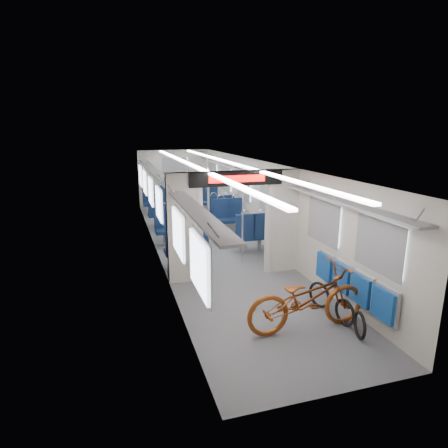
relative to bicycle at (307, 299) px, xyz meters
name	(u,v)px	position (x,y,z in m)	size (l,w,h in m)	color
carriage	(214,195)	(-0.39, 4.24, 0.97)	(12.00, 12.02, 2.31)	#515456
bicycle	(307,299)	(0.00, 0.00, 0.00)	(0.71, 2.03, 1.07)	#8F4114
flip_bench	(352,283)	(0.97, 0.22, 0.05)	(0.12, 2.15, 0.57)	gray
bike_hoop_a	(360,327)	(0.66, -0.48, -0.34)	(0.44, 0.44, 0.05)	black
bike_hoop_b	(345,314)	(0.67, -0.07, -0.33)	(0.46, 0.46, 0.05)	black
bike_hoop_c	(319,296)	(0.60, 0.62, -0.32)	(0.48, 0.48, 0.05)	black
seat_bay_near_left	(179,233)	(-1.32, 4.21, 0.04)	(0.96, 2.31, 1.17)	#0E1E3F
seat_bay_near_right	(240,222)	(0.55, 4.89, 0.04)	(0.96, 2.31, 1.17)	#0E1E3F
seat_bay_far_left	(159,204)	(-1.32, 8.15, 0.04)	(0.95, 2.28, 1.16)	#0E1E3F
seat_bay_far_right	(213,203)	(0.55, 7.87, 0.01)	(0.92, 2.11, 1.11)	#0E1E3F
stanchion_near_left	(209,219)	(-0.79, 3.20, 0.62)	(0.04, 0.04, 2.30)	silver
stanchion_near_right	(243,217)	(0.01, 3.13, 0.62)	(0.04, 0.04, 2.30)	silver
stanchion_far_left	(188,196)	(-0.64, 6.30, 0.62)	(0.04, 0.04, 2.30)	silver
stanchion_far_right	(208,194)	(-0.02, 6.35, 0.62)	(0.05, 0.05, 2.30)	silver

